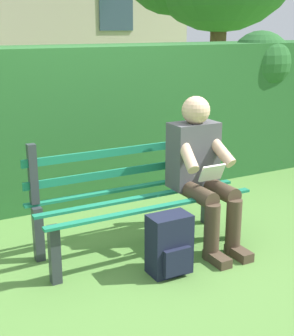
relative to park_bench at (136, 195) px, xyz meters
name	(u,v)px	position (x,y,z in m)	size (l,w,h in m)	color
ground	(141,248)	(0.00, 0.08, -0.42)	(60.00, 60.00, 0.00)	#517F38
park_bench	(136,195)	(0.00, 0.00, 0.00)	(1.66, 0.54, 0.88)	#2D3338
person_seated	(201,168)	(-0.48, 0.18, 0.19)	(0.44, 0.73, 1.16)	#4C4C51
hedge_backdrop	(110,115)	(-0.43, -1.43, 0.36)	(6.38, 0.88, 1.63)	#265B28
backpack	(169,245)	(0.00, 0.51, -0.21)	(0.29, 0.26, 0.43)	#191E33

